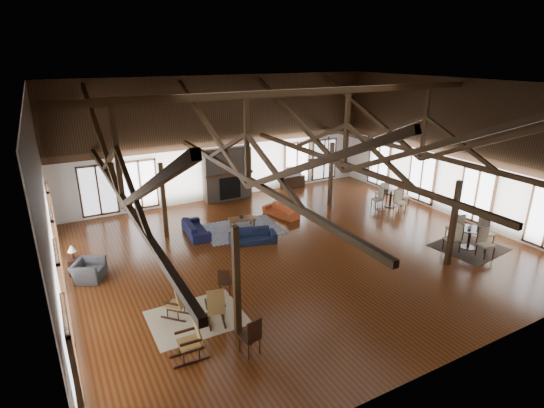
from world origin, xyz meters
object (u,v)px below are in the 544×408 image
sofa_navy_left (196,228)px  cafe_table_far (391,196)px  coffee_table (242,219)px  cafe_table_near (470,235)px  armchair (89,270)px  sofa_orange (281,211)px  tv_console (293,182)px  sofa_navy_front (253,236)px

sofa_navy_left → cafe_table_far: size_ratio=0.97×
coffee_table → cafe_table_near: bearing=-31.1°
armchair → sofa_orange: bearing=-47.8°
armchair → tv_console: (10.98, 5.41, 0.00)m
sofa_navy_front → sofa_orange: sofa_navy_front is taller
coffee_table → tv_console: size_ratio=0.91×
sofa_navy_front → cafe_table_near: 8.19m
sofa_navy_front → tv_console: bearing=61.9°
sofa_orange → cafe_table_far: (5.22, -1.42, 0.26)m
cafe_table_far → sofa_navy_front: bearing=-176.1°
cafe_table_far → tv_console: bearing=117.5°
tv_console → sofa_orange: bearing=-127.9°
cafe_table_far → cafe_table_near: bearing=-97.5°
sofa_orange → tv_console: (2.68, 3.44, 0.07)m
sofa_navy_left → sofa_orange: (4.07, 0.18, -0.03)m
sofa_orange → cafe_table_far: size_ratio=0.87×
sofa_orange → coffee_table: 2.13m
sofa_navy_front → cafe_table_near: cafe_table_near is taller
armchair → cafe_table_far: 13.53m
coffee_table → sofa_navy_front: bearing=-89.2°
coffee_table → cafe_table_far: 7.39m
sofa_navy_left → armchair: 4.59m
tv_console → armchair: bearing=-153.8°
sofa_navy_front → cafe_table_near: bearing=-17.0°
sofa_navy_left → coffee_table: 1.98m
sofa_orange → cafe_table_near: size_ratio=0.80×
coffee_table → tv_console: (4.78, 3.82, -0.04)m
tv_console → sofa_navy_front: bearing=-133.2°
sofa_navy_front → tv_console: tv_console is taller
sofa_navy_front → armchair: size_ratio=1.85×
tv_console → coffee_table: bearing=-141.4°
cafe_table_far → armchair: bearing=-177.7°
sofa_navy_front → armchair: bearing=-164.5°
sofa_navy_front → cafe_table_near: (6.94, -4.35, 0.29)m
armchair → coffee_table: bearing=-46.8°
sofa_navy_left → cafe_table_near: size_ratio=0.89×
cafe_table_near → cafe_table_far: bearing=82.5°
sofa_navy_left → cafe_table_far: cafe_table_far is taller
cafe_table_near → cafe_table_far: size_ratio=1.08×
coffee_table → armchair: 6.40m
sofa_orange → cafe_table_near: 7.78m
cafe_table_far → tv_console: cafe_table_far is taller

